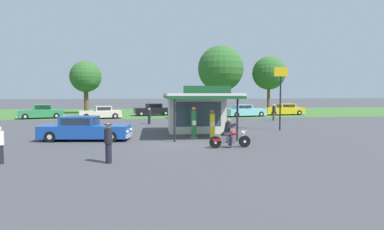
{
  "coord_description": "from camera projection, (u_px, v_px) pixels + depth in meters",
  "views": [
    {
      "loc": [
        -1.82,
        -18.5,
        2.93
      ],
      "look_at": [
        0.86,
        3.44,
        1.4
      ],
      "focal_mm": 29.53,
      "sensor_mm": 36.0,
      "label": 1
    }
  ],
  "objects": [
    {
      "name": "bystander_standing_back_lot",
      "position": [
        224.0,
        113.0,
        32.69
      ],
      "size": [
        0.34,
        0.34,
        1.74
      ],
      "color": "brown",
      "rests_on": "ground"
    },
    {
      "name": "gas_pump_nearside",
      "position": [
        194.0,
        124.0,
        20.37
      ],
      "size": [
        0.44,
        0.44,
        2.07
      ],
      "color": "slate",
      "rests_on": "ground"
    },
    {
      "name": "bystander_admiring_sedan",
      "position": [
        149.0,
        116.0,
        30.01
      ],
      "size": [
        0.34,
        0.34,
        1.52
      ],
      "color": "black",
      "rests_on": "ground"
    },
    {
      "name": "ground_plane",
      "position": [
        185.0,
        143.0,
        18.74
      ],
      "size": [
        300.0,
        300.0,
        0.0
      ],
      "primitive_type": "plane",
      "color": "#424247"
    },
    {
      "name": "gas_pump_offside",
      "position": [
        212.0,
        125.0,
        20.52
      ],
      "size": [
        0.44,
        0.44,
        1.87
      ],
      "color": "slate",
      "rests_on": "ground"
    },
    {
      "name": "parked_car_back_row_centre",
      "position": [
        42.0,
        112.0,
        36.61
      ],
      "size": [
        5.22,
        3.19,
        1.63
      ],
      "color": "#2D844C",
      "rests_on": "ground"
    },
    {
      "name": "bystander_leaning_by_kiosk",
      "position": [
        0.0,
        144.0,
        13.06
      ],
      "size": [
        0.34,
        0.34,
        1.56
      ],
      "color": "black",
      "rests_on": "ground"
    },
    {
      "name": "tree_oak_far_left",
      "position": [
        86.0,
        78.0,
        45.05
      ],
      "size": [
        4.43,
        4.43,
        7.52
      ],
      "color": "brown",
      "rests_on": "ground"
    },
    {
      "name": "service_station_kiosk",
      "position": [
        196.0,
        109.0,
        23.56
      ],
      "size": [
        4.77,
        7.16,
        3.37
      ],
      "color": "silver",
      "rests_on": "ground"
    },
    {
      "name": "parked_car_second_row_spare",
      "position": [
        101.0,
        113.0,
        36.5
      ],
      "size": [
        5.09,
        2.87,
        1.43
      ],
      "color": "beige",
      "rests_on": "ground"
    },
    {
      "name": "parked_car_back_row_centre_left",
      "position": [
        245.0,
        111.0,
        39.59
      ],
      "size": [
        5.27,
        2.64,
        1.5
      ],
      "color": "#7AC6D1",
      "rests_on": "ground"
    },
    {
      "name": "parked_car_back_row_centre_right",
      "position": [
        191.0,
        112.0,
        37.66
      ],
      "size": [
        5.57,
        3.04,
        1.55
      ],
      "color": "#2D844C",
      "rests_on": "ground"
    },
    {
      "name": "parked_car_back_row_left",
      "position": [
        153.0,
        110.0,
        41.48
      ],
      "size": [
        5.1,
        2.66,
        1.57
      ],
      "color": "black",
      "rests_on": "ground"
    },
    {
      "name": "bystander_chatting_near_pumps",
      "position": [
        274.0,
        112.0,
        33.71
      ],
      "size": [
        0.34,
        0.34,
        1.77
      ],
      "color": "brown",
      "rests_on": "ground"
    },
    {
      "name": "grass_verge_strip",
      "position": [
        165.0,
        112.0,
        48.45
      ],
      "size": [
        120.0,
        24.0,
        0.01
      ],
      "primitive_type": "cube",
      "color": "#3D6B2D",
      "rests_on": "ground"
    },
    {
      "name": "tree_oak_far_right",
      "position": [
        221.0,
        69.0,
        50.96
      ],
      "size": [
        7.39,
        7.39,
        10.59
      ],
      "color": "brown",
      "rests_on": "ground"
    },
    {
      "name": "roadside_pole_sign",
      "position": [
        281.0,
        88.0,
        24.75
      ],
      "size": [
        1.1,
        0.12,
        4.95
      ],
      "color": "black",
      "rests_on": "ground"
    },
    {
      "name": "motorcycle_with_rider",
      "position": [
        229.0,
        136.0,
        16.92
      ],
      "size": [
        2.27,
        0.7,
        1.58
      ],
      "color": "black",
      "rests_on": "ground"
    },
    {
      "name": "tree_oak_right",
      "position": [
        269.0,
        73.0,
        51.31
      ],
      "size": [
        5.38,
        5.38,
        8.89
      ],
      "color": "brown",
      "rests_on": "ground"
    },
    {
      "name": "featured_classic_sedan",
      "position": [
        84.0,
        129.0,
        19.65
      ],
      "size": [
        5.71,
        2.38,
        1.5
      ],
      "color": "#19479E",
      "rests_on": "ground"
    },
    {
      "name": "bystander_strolling_foreground",
      "position": [
        108.0,
        142.0,
        13.17
      ],
      "size": [
        0.37,
        0.37,
        1.68
      ],
      "color": "black",
      "rests_on": "ground"
    },
    {
      "name": "parked_car_back_row_far_left",
      "position": [
        284.0,
        110.0,
        42.5
      ],
      "size": [
        5.49,
        2.07,
        1.51
      ],
      "color": "gold",
      "rests_on": "ground"
    }
  ]
}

